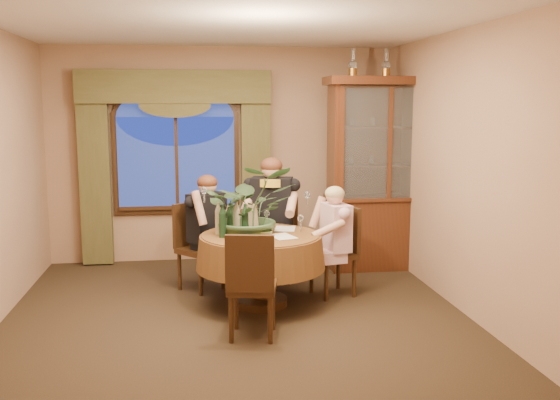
{
  "coord_description": "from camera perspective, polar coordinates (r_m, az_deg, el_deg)",
  "views": [
    {
      "loc": [
        -0.41,
        -5.75,
        2.07
      ],
      "look_at": [
        0.47,
        0.44,
        1.1
      ],
      "focal_mm": 40.0,
      "sensor_mm": 36.0,
      "label": 1
    }
  ],
  "objects": [
    {
      "name": "oil_lamp_left",
      "position": [
        7.77,
        6.68,
        12.39
      ],
      "size": [
        0.11,
        0.11,
        0.34
      ],
      "primitive_type": null,
      "color": "#A5722D",
      "rests_on": "china_cabinet"
    },
    {
      "name": "centerpiece_plant",
      "position": [
        6.38,
        -2.76,
        2.33
      ],
      "size": [
        0.92,
        1.03,
        0.8
      ],
      "primitive_type": "imported",
      "color": "#375532",
      "rests_on": "dining_table"
    },
    {
      "name": "arched_transom",
      "position": [
        8.18,
        -9.56,
        8.77
      ],
      "size": [
        1.6,
        0.06,
        0.44
      ],
      "primitive_type": null,
      "color": "navy",
      "rests_on": "wall_back"
    },
    {
      "name": "ceiling",
      "position": [
        5.81,
        -4.18,
        16.01
      ],
      "size": [
        5.0,
        5.0,
        0.0
      ],
      "primitive_type": "plane",
      "rotation": [
        3.14,
        0.0,
        0.0
      ],
      "color": "white",
      "rests_on": "wall_back"
    },
    {
      "name": "floor",
      "position": [
        6.13,
        -3.88,
        -10.95
      ],
      "size": [
        5.0,
        5.0,
        0.0
      ],
      "primitive_type": "plane",
      "color": "black",
      "rests_on": "ground"
    },
    {
      "name": "wall_back",
      "position": [
        8.29,
        -5.27,
        4.14
      ],
      "size": [
        4.5,
        0.0,
        4.5
      ],
      "primitive_type": "plane",
      "rotation": [
        1.57,
        0.0,
        0.0
      ],
      "color": "#997256",
      "rests_on": "ground"
    },
    {
      "name": "wine_bottle_5",
      "position": [
        6.36,
        -5.65,
        -1.68
      ],
      "size": [
        0.07,
        0.07,
        0.33
      ],
      "primitive_type": "cylinder",
      "color": "tan",
      "rests_on": "dining_table"
    },
    {
      "name": "tasting_paper_0",
      "position": [
        6.24,
        0.23,
        -3.35
      ],
      "size": [
        0.29,
        0.35,
        0.0
      ],
      "primitive_type": "cube",
      "rotation": [
        0.0,
        0.0,
        0.3
      ],
      "color": "white",
      "rests_on": "dining_table"
    },
    {
      "name": "drapery_left",
      "position": [
        8.27,
        -16.57,
        2.27
      ],
      "size": [
        0.38,
        0.14,
        2.32
      ],
      "primitive_type": "cube",
      "color": "#46431F",
      "rests_on": "floor"
    },
    {
      "name": "wine_glass_person_pink",
      "position": [
        6.49,
        1.89,
        -2.11
      ],
      "size": [
        0.07,
        0.07,
        0.18
      ],
      "primitive_type": null,
      "color": "silver",
      "rests_on": "dining_table"
    },
    {
      "name": "oil_lamp_center",
      "position": [
        7.89,
        9.68,
        12.28
      ],
      "size": [
        0.11,
        0.11,
        0.34
      ],
      "primitive_type": null,
      "color": "#A5722D",
      "rests_on": "china_cabinet"
    },
    {
      "name": "person_scarf",
      "position": [
        7.17,
        -0.75,
        -1.9
      ],
      "size": [
        0.64,
        0.61,
        1.47
      ],
      "primitive_type": null,
      "rotation": [
        0.0,
        0.0,
        -3.41
      ],
      "color": "black",
      "rests_on": "floor"
    },
    {
      "name": "wine_bottle_0",
      "position": [
        6.46,
        -4.46,
        -1.5
      ],
      "size": [
        0.07,
        0.07,
        0.33
      ],
      "primitive_type": "cylinder",
      "color": "black",
      "rests_on": "dining_table"
    },
    {
      "name": "wine_bottle_2",
      "position": [
        6.39,
        -3.98,
        -1.61
      ],
      "size": [
        0.07,
        0.07,
        0.33
      ],
      "primitive_type": "cylinder",
      "color": "tan",
      "rests_on": "dining_table"
    },
    {
      "name": "wine_bottle_3",
      "position": [
        6.24,
        -3.21,
        -1.85
      ],
      "size": [
        0.07,
        0.07,
        0.33
      ],
      "primitive_type": "cylinder",
      "color": "black",
      "rests_on": "dining_table"
    },
    {
      "name": "chair_back",
      "position": [
        7.03,
        -7.26,
        -4.33
      ],
      "size": [
        0.59,
        0.59,
        0.96
      ],
      "primitive_type": "cube",
      "rotation": [
        0.0,
        0.0,
        -2.4
      ],
      "color": "black",
      "rests_on": "floor"
    },
    {
      "name": "person_pink",
      "position": [
        6.69,
        5.11,
        -3.84
      ],
      "size": [
        0.48,
        0.51,
        1.21
      ],
      "primitive_type": null,
      "rotation": [
        0.0,
        0.0,
        -4.51
      ],
      "color": "#CFA5AF",
      "rests_on": "floor"
    },
    {
      "name": "cheese_platter",
      "position": [
        5.98,
        -3.12,
        -3.82
      ],
      "size": [
        0.4,
        0.4,
        0.02
      ],
      "primitive_type": "cylinder",
      "color": "black",
      "rests_on": "dining_table"
    },
    {
      "name": "wine_bottle_4",
      "position": [
        6.31,
        -4.61,
        -1.75
      ],
      "size": [
        0.07,
        0.07,
        0.33
      ],
      "primitive_type": "cylinder",
      "color": "black",
      "rests_on": "dining_table"
    },
    {
      "name": "china_cabinet",
      "position": [
        7.92,
        9.43,
        2.36
      ],
      "size": [
        1.47,
        0.58,
        2.39
      ],
      "primitive_type": "cube",
      "color": "#3C1E12",
      "rests_on": "floor"
    },
    {
      "name": "olive_bowl",
      "position": [
        6.29,
        -1.49,
        -3.05
      ],
      "size": [
        0.17,
        0.17,
        0.05
      ],
      "primitive_type": "imported",
      "color": "#586031",
      "rests_on": "dining_table"
    },
    {
      "name": "wine_glass_person_back",
      "position": [
        6.65,
        -4.52,
        -1.87
      ],
      "size": [
        0.07,
        0.07,
        0.18
      ],
      "primitive_type": null,
      "color": "silver",
      "rests_on": "dining_table"
    },
    {
      "name": "chair_back_right",
      "position": [
        7.33,
        -0.23,
        -3.71
      ],
      "size": [
        0.53,
        0.53,
        0.96
      ],
      "primitive_type": "cube",
      "rotation": [
        0.0,
        0.0,
        -3.46
      ],
      "color": "black",
      "rests_on": "floor"
    },
    {
      "name": "wall_right",
      "position": [
        6.37,
        16.61,
        2.42
      ],
      "size": [
        0.0,
        5.0,
        5.0
      ],
      "primitive_type": "plane",
      "rotation": [
        1.57,
        0.0,
        -1.57
      ],
      "color": "#997256",
      "rests_on": "ground"
    },
    {
      "name": "dining_table",
      "position": [
        6.45,
        -1.77,
        -6.41
      ],
      "size": [
        1.55,
        1.55,
        0.75
      ],
      "primitive_type": "cylinder",
      "rotation": [
        0.0,
        0.0,
        0.19
      ],
      "color": "maroon",
      "rests_on": "floor"
    },
    {
      "name": "chair_front_left",
      "position": [
        5.59,
        -2.55,
        -7.71
      ],
      "size": [
        0.49,
        0.49,
        0.96
      ],
      "primitive_type": "cube",
      "rotation": [
        0.0,
        0.0,
        -0.2
      ],
      "color": "black",
      "rests_on": "floor"
    },
    {
      "name": "oil_lamp_right",
      "position": [
        8.02,
        12.58,
        12.13
      ],
      "size": [
        0.11,
        0.11,
        0.34
      ],
      "primitive_type": null,
      "color": "#A5722D",
      "rests_on": "china_cabinet"
    },
    {
      "name": "chair_right",
      "position": [
        6.79,
        4.86,
        -4.76
      ],
      "size": [
        0.52,
        0.52,
        0.96
      ],
      "primitive_type": "cube",
      "rotation": [
        0.0,
        0.0,
        -4.42
      ],
      "color": "black",
      "rests_on": "floor"
    },
    {
      "name": "window",
      "position": [
        8.22,
        -9.43,
        3.32
      ],
      "size": [
        1.62,
        0.1,
        1.32
      ],
      "primitive_type": null,
      "color": "navy",
      "rests_on": "wall_back"
    },
    {
      "name": "tasting_paper_1",
      "position": [
        6.63,
        0.46,
        -2.63
      ],
      "size": [
        0.27,
        0.34,
        0.0
      ],
      "primitive_type": "cube",
      "rotation": [
        0.0,
        0.0,
        -0.22
      ],
      "color": "white",
      "rests_on": "dining_table"
    },
    {
      "name": "stoneware_vase",
      "position": [
        6.47,
        -2.61,
        -1.67
      ],
      "size": [
        0.15,
        0.15,
        0.29
      ],
      "primitive_type": null,
      "color": "tan",
      "rests_on": "dining_table"
    },
    {
      "name": "person_back",
      "position": [
        6.97,
        -6.69,
        -2.99
      ],
      "size": [
        0.63,
        0.63,
        1.3
      ],
      "primitive_type": null,
      "rotation": [
        0.0,
        0.0,
        -2.44
      ],
      "color": "black",
      "rests_on": "floor"
    },
    {
      "name": "wine_bottle_1",
      "position": [
        6.21,
        -5.28,
        -1.93
      ],
      "size": [
        0.07,
        0.07,
        0.33
      ],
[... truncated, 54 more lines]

